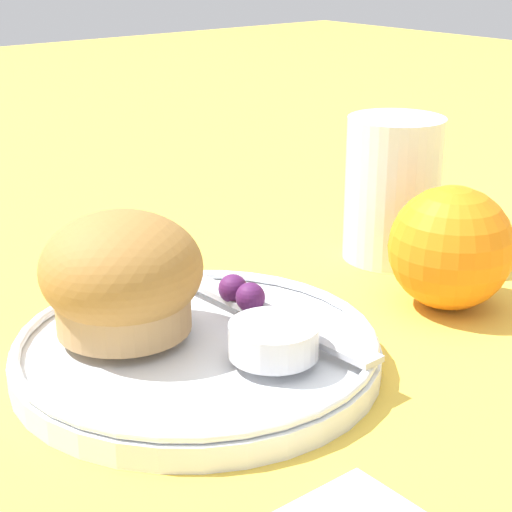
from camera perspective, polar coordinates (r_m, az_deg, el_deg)
ground_plane at (r=0.48m, az=-2.83°, el=-8.09°), size 3.00×3.00×0.00m
plate at (r=0.49m, az=-3.93°, el=-6.35°), size 0.21×0.21×0.02m
muffin at (r=0.48m, az=-8.93°, el=-1.42°), size 0.09×0.09×0.07m
cream_ramekin at (r=0.46m, az=1.18°, el=-5.48°), size 0.05×0.05×0.02m
berry_pair at (r=0.51m, az=-0.97°, el=-2.47°), size 0.03×0.02×0.02m
butter_knife at (r=0.51m, az=0.27°, el=-3.63°), size 0.18×0.02×0.00m
orange_fruit at (r=0.57m, az=12.85°, el=0.54°), size 0.08×0.08×0.08m
juice_glass at (r=0.64m, az=9.12°, el=4.43°), size 0.07×0.07×0.11m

